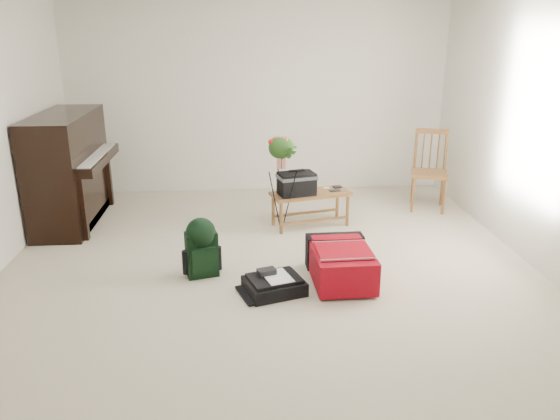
{
  "coord_description": "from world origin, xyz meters",
  "views": [
    {
      "loc": [
        -0.24,
        -4.55,
        2.19
      ],
      "look_at": [
        0.12,
        0.35,
        0.5
      ],
      "focal_mm": 35.0,
      "sensor_mm": 36.0,
      "label": 1
    }
  ],
  "objects": [
    {
      "name": "wall_right",
      "position": [
        2.5,
        0.0,
        1.25
      ],
      "size": [
        0.04,
        5.5,
        2.5
      ],
      "primitive_type": "cube",
      "color": "silver",
      "rests_on": "floor"
    },
    {
      "name": "floor",
      "position": [
        0.0,
        0.0,
        0.0
      ],
      "size": [
        5.0,
        5.5,
        0.01
      ],
      "primitive_type": "cube",
      "color": "beige",
      "rests_on": "ground"
    },
    {
      "name": "dining_chair",
      "position": [
        2.05,
        1.78,
        0.47
      ],
      "size": [
        0.52,
        0.52,
        0.97
      ],
      "rotation": [
        0.0,
        0.0,
        -0.29
      ],
      "color": "brown",
      "rests_on": "floor"
    },
    {
      "name": "piano",
      "position": [
        -2.19,
        1.6,
        0.6
      ],
      "size": [
        0.71,
        1.5,
        1.25
      ],
      "color": "black",
      "rests_on": "floor"
    },
    {
      "name": "green_backpack",
      "position": [
        -0.62,
        0.03,
        0.3
      ],
      "size": [
        0.31,
        0.29,
        0.55
      ],
      "rotation": [
        0.0,
        0.0,
        0.26
      ],
      "color": "black",
      "rests_on": "floor"
    },
    {
      "name": "black_duffel",
      "position": [
        0.02,
        -0.35,
        0.07
      ],
      "size": [
        0.57,
        0.51,
        0.2
      ],
      "rotation": [
        0.0,
        0.0,
        0.31
      ],
      "color": "black",
      "rests_on": "floor"
    },
    {
      "name": "wall_back",
      "position": [
        0.0,
        2.75,
        1.25
      ],
      "size": [
        5.0,
        0.04,
        2.5
      ],
      "primitive_type": "cube",
      "color": "silver",
      "rests_on": "floor"
    },
    {
      "name": "flower_stand",
      "position": [
        0.18,
        1.05,
        0.54
      ],
      "size": [
        0.45,
        0.45,
        1.11
      ],
      "rotation": [
        0.0,
        0.0,
        -0.38
      ],
      "color": "black",
      "rests_on": "floor"
    },
    {
      "name": "bench",
      "position": [
        0.41,
        1.23,
        0.48
      ],
      "size": [
        0.94,
        0.56,
        0.68
      ],
      "rotation": [
        0.0,
        0.0,
        0.25
      ],
      "color": "brown",
      "rests_on": "floor"
    },
    {
      "name": "red_suitcase",
      "position": [
        0.62,
        -0.13,
        0.17
      ],
      "size": [
        0.54,
        0.77,
        0.33
      ],
      "rotation": [
        0.0,
        0.0,
        0.03
      ],
      "color": "#A50714",
      "rests_on": "floor"
    }
  ]
}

